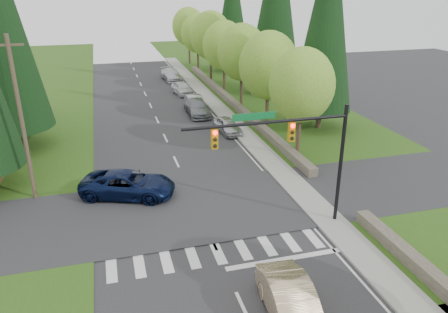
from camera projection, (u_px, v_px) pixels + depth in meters
name	position (u px, v px, depth m)	size (l,w,h in m)	color
ground	(237.00, 294.00, 18.99)	(120.00, 120.00, 0.00)	#28282B
grass_east	(308.00, 129.00, 40.08)	(14.00, 110.00, 0.06)	#2B5216
cross_street	(198.00, 208.00, 26.14)	(120.00, 8.00, 0.10)	#28282B
sidewalk_east	(238.00, 127.00, 40.33)	(1.80, 80.00, 0.13)	gray
curb_east	(229.00, 128.00, 40.12)	(0.20, 80.00, 0.13)	gray
stone_wall_north	(231.00, 101.00, 47.79)	(0.70, 40.00, 0.70)	#4C4438
traffic_signal	(294.00, 143.00, 22.23)	(8.70, 0.37, 6.80)	black
utility_pole	(22.00, 120.00, 25.42)	(1.60, 0.24, 10.00)	#473828
decid_tree_0	(302.00, 85.00, 31.69)	(4.80, 4.80, 8.37)	#38281C
decid_tree_1	(269.00, 66.00, 37.89)	(5.20, 5.20, 8.80)	#38281C
decid_tree_2	(242.00, 52.00, 44.04)	(5.00, 5.00, 8.82)	#38281C
decid_tree_3	(224.00, 46.00, 50.41)	(5.00, 5.00, 8.55)	#38281C
decid_tree_4	(210.00, 35.00, 56.54)	(5.40, 5.40, 9.18)	#38281C
decid_tree_5	(198.00, 34.00, 62.94)	(4.80, 4.80, 8.30)	#38281C
decid_tree_6	(189.00, 27.00, 69.09)	(5.20, 5.20, 8.86)	#38281C
conifer_e_a	(327.00, 17.00, 36.67)	(5.44, 5.44, 17.80)	#38281C
conifer_e_c	(232.00, 6.00, 61.86)	(5.10, 5.10, 16.80)	#38281C
sedan_champagne	(292.00, 305.00, 17.17)	(1.73, 4.97, 1.64)	#D3B68D
suv_navy	(128.00, 184.00, 27.31)	(2.69, 5.84, 1.62)	#0B1538
parked_car_a	(228.00, 126.00, 38.80)	(1.60, 3.99, 1.36)	#B9BABF
parked_car_b	(197.00, 107.00, 44.04)	(2.13, 5.24, 1.52)	slate
parked_car_c	(195.00, 103.00, 45.84)	(1.53, 4.39, 1.45)	silver
parked_car_d	(182.00, 88.00, 51.93)	(1.74, 4.32, 1.47)	silver
parked_car_e	(171.00, 75.00, 59.24)	(2.14, 5.27, 1.53)	silver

